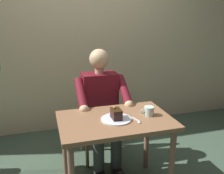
# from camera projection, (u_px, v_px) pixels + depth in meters

# --- Properties ---
(cafe_rear_panel) EXTENTS (6.40, 0.12, 3.00)m
(cafe_rear_panel) POSITION_uv_depth(u_px,v_px,m) (82.00, 19.00, 3.22)
(cafe_rear_panel) COLOR beige
(cafe_rear_panel) RESTS_ON ground
(dining_table) EXTENTS (0.95, 0.63, 0.71)m
(dining_table) POSITION_uv_depth(u_px,v_px,m) (115.00, 130.00, 2.10)
(dining_table) COLOR #8B6141
(dining_table) RESTS_ON ground
(chair) EXTENTS (0.42, 0.42, 0.88)m
(chair) POSITION_uv_depth(u_px,v_px,m) (98.00, 114.00, 2.75)
(chair) COLOR brown
(chair) RESTS_ON ground
(seated_person) EXTENTS (0.53, 0.58, 1.23)m
(seated_person) POSITION_uv_depth(u_px,v_px,m) (102.00, 107.00, 2.55)
(seated_person) COLOR maroon
(seated_person) RESTS_ON ground
(dessert_plate) EXTENTS (0.26, 0.26, 0.01)m
(dessert_plate) POSITION_uv_depth(u_px,v_px,m) (116.00, 119.00, 2.05)
(dessert_plate) COLOR white
(dessert_plate) RESTS_ON dining_table
(cake_slice) EXTENTS (0.08, 0.12, 0.10)m
(cake_slice) POSITION_uv_depth(u_px,v_px,m) (116.00, 114.00, 2.04)
(cake_slice) COLOR #331E1B
(cake_slice) RESTS_ON dessert_plate
(coffee_cup) EXTENTS (0.12, 0.09, 0.08)m
(coffee_cup) POSITION_uv_depth(u_px,v_px,m) (149.00, 111.00, 2.13)
(coffee_cup) COLOR silver
(coffee_cup) RESTS_ON dining_table
(dessert_spoon) EXTENTS (0.04, 0.14, 0.01)m
(dessert_spoon) POSITION_uv_depth(u_px,v_px,m) (138.00, 121.00, 2.02)
(dessert_spoon) COLOR silver
(dessert_spoon) RESTS_ON dining_table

